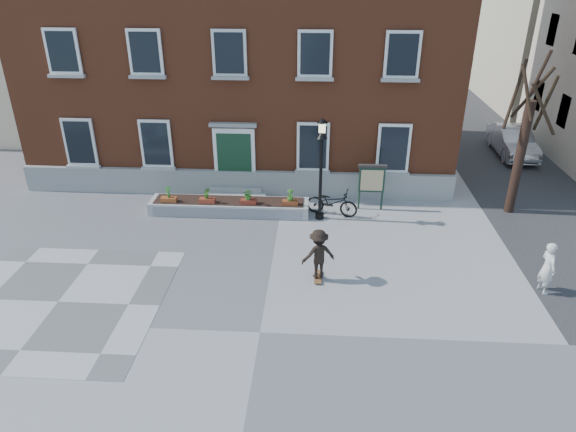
# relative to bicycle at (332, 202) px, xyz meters

# --- Properties ---
(ground) EXTENTS (100.00, 100.00, 0.00)m
(ground) POSITION_rel_bicycle_xyz_m (-2.00, -7.25, -0.53)
(ground) COLOR gray
(ground) RESTS_ON ground
(checker_patch) EXTENTS (6.00, 6.00, 0.01)m
(checker_patch) POSITION_rel_bicycle_xyz_m (-8.00, -6.25, -0.52)
(checker_patch) COLOR #5C5C5F
(checker_patch) RESTS_ON ground
(bicycle) EXTENTS (2.12, 1.20, 1.06)m
(bicycle) POSITION_rel_bicycle_xyz_m (0.00, 0.00, 0.00)
(bicycle) COLOR black
(bicycle) RESTS_ON ground
(parked_car) EXTENTS (1.60, 4.40, 1.44)m
(parked_car) POSITION_rel_bicycle_xyz_m (9.23, 7.53, 0.19)
(parked_car) COLOR silver
(parked_car) RESTS_ON ground
(bystander) EXTENTS (0.51, 0.67, 1.64)m
(bystander) POSITION_rel_bicycle_xyz_m (6.21, -4.82, 0.29)
(bystander) COLOR silver
(bystander) RESTS_ON ground
(brick_building) EXTENTS (18.40, 10.85, 12.60)m
(brick_building) POSITION_rel_bicycle_xyz_m (-4.00, 6.73, 5.77)
(brick_building) COLOR brown
(brick_building) RESTS_ON ground
(planter_assembly) EXTENTS (6.20, 1.12, 1.15)m
(planter_assembly) POSITION_rel_bicycle_xyz_m (-3.99, -0.07, -0.22)
(planter_assembly) COLOR #B7B8B3
(planter_assembly) RESTS_ON ground
(bare_tree) EXTENTS (1.83, 1.83, 6.16)m
(bare_tree) POSITION_rel_bicycle_xyz_m (7.01, 0.76, 2.26)
(bare_tree) COLOR #311D15
(bare_tree) RESTS_ON ground
(lamp_post) EXTENTS (0.40, 0.40, 3.93)m
(lamp_post) POSITION_rel_bicycle_xyz_m (-0.47, -0.34, 2.01)
(lamp_post) COLOR black
(lamp_post) RESTS_ON ground
(notice_board) EXTENTS (1.10, 0.16, 1.87)m
(notice_board) POSITION_rel_bicycle_xyz_m (1.53, 0.61, 0.73)
(notice_board) COLOR #193323
(notice_board) RESTS_ON ground
(skateboarder) EXTENTS (1.18, 0.92, 1.69)m
(skateboarder) POSITION_rel_bicycle_xyz_m (-0.49, -4.55, 0.35)
(skateboarder) COLOR brown
(skateboarder) RESTS_ON ground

